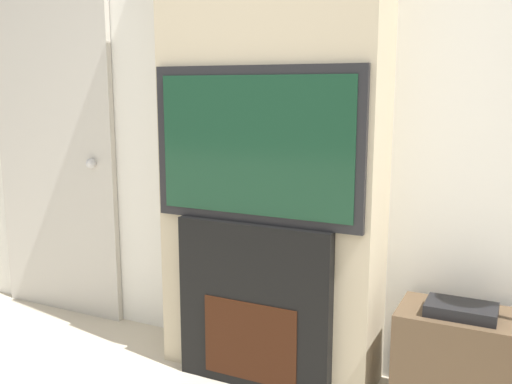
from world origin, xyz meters
The scene contains 6 objects.
wall_back centered at (0.00, 2.03, 1.35)m, with size 6.00×0.06×2.70m.
chimney_breast centered at (0.00, 1.83, 1.35)m, with size 1.09×0.34×2.70m.
fireplace centered at (0.00, 1.66, 0.40)m, with size 0.77×0.15×0.81m.
television centered at (0.00, 1.66, 1.17)m, with size 1.03×0.07×0.72m.
media_stand centered at (0.92, 1.78, 0.25)m, with size 0.52×0.33×0.54m.
entry_door centered at (-1.55, 1.97, 1.02)m, with size 0.93×0.09×2.05m.
Camera 1 is at (1.13, -0.66, 1.43)m, focal length 40.00 mm.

